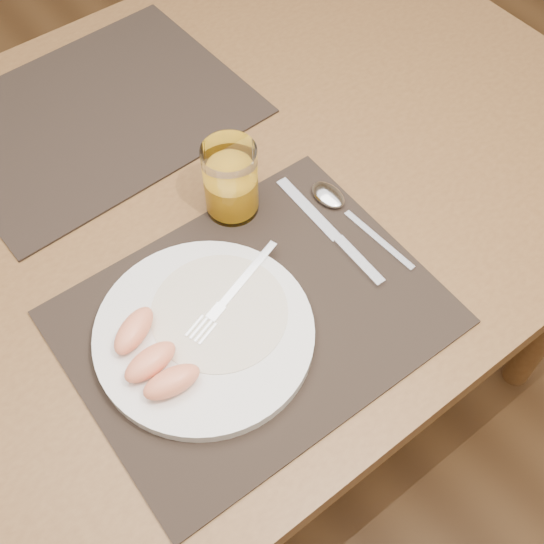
{
  "coord_description": "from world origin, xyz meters",
  "views": [
    {
      "loc": [
        -0.27,
        -0.57,
        1.5
      ],
      "look_at": [
        0.02,
        -0.19,
        0.77
      ],
      "focal_mm": 45.0,
      "sensor_mm": 36.0,
      "label": 1
    }
  ],
  "objects_px": {
    "placemat_far": "(96,115)",
    "plate": "(204,334)",
    "placemat_near": "(253,317)",
    "spoon": "(335,201)",
    "fork": "(228,298)",
    "knife": "(337,239)",
    "table": "(184,235)",
    "juice_glass": "(231,183)"
  },
  "relations": [
    {
      "from": "placemat_near",
      "to": "knife",
      "type": "height_order",
      "value": "knife"
    },
    {
      "from": "fork",
      "to": "spoon",
      "type": "xyz_separation_m",
      "value": [
        0.22,
        0.04,
        -0.01
      ]
    },
    {
      "from": "placemat_near",
      "to": "spoon",
      "type": "height_order",
      "value": "spoon"
    },
    {
      "from": "spoon",
      "to": "placemat_near",
      "type": "bearing_deg",
      "value": -159.11
    },
    {
      "from": "fork",
      "to": "table",
      "type": "bearing_deg",
      "value": 76.55
    },
    {
      "from": "plate",
      "to": "knife",
      "type": "bearing_deg",
      "value": 3.52
    },
    {
      "from": "placemat_near",
      "to": "spoon",
      "type": "distance_m",
      "value": 0.21
    },
    {
      "from": "juice_glass",
      "to": "knife",
      "type": "bearing_deg",
      "value": -59.44
    },
    {
      "from": "placemat_far",
      "to": "juice_glass",
      "type": "bearing_deg",
      "value": -77.7
    },
    {
      "from": "table",
      "to": "knife",
      "type": "bearing_deg",
      "value": -55.58
    },
    {
      "from": "juice_glass",
      "to": "placemat_near",
      "type": "bearing_deg",
      "value": -117.39
    },
    {
      "from": "knife",
      "to": "juice_glass",
      "type": "relative_size",
      "value": 1.98
    },
    {
      "from": "placemat_far",
      "to": "spoon",
      "type": "bearing_deg",
      "value": -63.93
    },
    {
      "from": "plate",
      "to": "knife",
      "type": "distance_m",
      "value": 0.23
    },
    {
      "from": "spoon",
      "to": "juice_glass",
      "type": "bearing_deg",
      "value": 144.37
    },
    {
      "from": "table",
      "to": "juice_glass",
      "type": "distance_m",
      "value": 0.16
    },
    {
      "from": "knife",
      "to": "spoon",
      "type": "height_order",
      "value": "spoon"
    },
    {
      "from": "placemat_near",
      "to": "juice_glass",
      "type": "xyz_separation_m",
      "value": [
        0.08,
        0.16,
        0.05
      ]
    },
    {
      "from": "placemat_near",
      "to": "juice_glass",
      "type": "bearing_deg",
      "value": 62.61
    },
    {
      "from": "plate",
      "to": "fork",
      "type": "distance_m",
      "value": 0.05
    },
    {
      "from": "table",
      "to": "plate",
      "type": "relative_size",
      "value": 5.19
    },
    {
      "from": "knife",
      "to": "table",
      "type": "bearing_deg",
      "value": 124.42
    },
    {
      "from": "placemat_near",
      "to": "fork",
      "type": "distance_m",
      "value": 0.04
    },
    {
      "from": "placemat_far",
      "to": "fork",
      "type": "relative_size",
      "value": 2.63
    },
    {
      "from": "placemat_near",
      "to": "spoon",
      "type": "relative_size",
      "value": 2.35
    },
    {
      "from": "placemat_far",
      "to": "juice_glass",
      "type": "xyz_separation_m",
      "value": [
        0.06,
        -0.28,
        0.05
      ]
    },
    {
      "from": "knife",
      "to": "placemat_near",
      "type": "bearing_deg",
      "value": -170.55
    },
    {
      "from": "spoon",
      "to": "table",
      "type": "bearing_deg",
      "value": 139.88
    },
    {
      "from": "juice_glass",
      "to": "placemat_far",
      "type": "bearing_deg",
      "value": 102.3
    },
    {
      "from": "table",
      "to": "spoon",
      "type": "bearing_deg",
      "value": -40.12
    },
    {
      "from": "placemat_near",
      "to": "placemat_far",
      "type": "height_order",
      "value": "same"
    },
    {
      "from": "placemat_near",
      "to": "fork",
      "type": "height_order",
      "value": "fork"
    },
    {
      "from": "placemat_far",
      "to": "plate",
      "type": "distance_m",
      "value": 0.44
    },
    {
      "from": "placemat_far",
      "to": "plate",
      "type": "relative_size",
      "value": 1.67
    },
    {
      "from": "table",
      "to": "plate",
      "type": "distance_m",
      "value": 0.25
    },
    {
      "from": "placemat_near",
      "to": "table",
      "type": "bearing_deg",
      "value": 82.43
    },
    {
      "from": "placemat_far",
      "to": "fork",
      "type": "height_order",
      "value": "fork"
    },
    {
      "from": "fork",
      "to": "knife",
      "type": "distance_m",
      "value": 0.18
    },
    {
      "from": "placemat_far",
      "to": "spoon",
      "type": "xyz_separation_m",
      "value": [
        0.18,
        -0.36,
        0.01
      ]
    },
    {
      "from": "plate",
      "to": "spoon",
      "type": "distance_m",
      "value": 0.27
    },
    {
      "from": "knife",
      "to": "spoon",
      "type": "distance_m",
      "value": 0.06
    },
    {
      "from": "fork",
      "to": "juice_glass",
      "type": "xyz_separation_m",
      "value": [
        0.1,
        0.13,
        0.03
      ]
    }
  ]
}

